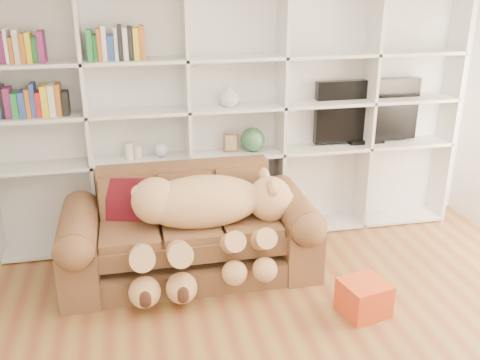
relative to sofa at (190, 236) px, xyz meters
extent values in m
cube|color=silver|center=(0.53, 0.81, 1.01)|extent=(5.00, 0.02, 2.70)
cube|color=silver|center=(0.53, 0.77, 0.86)|extent=(4.40, 0.03, 2.40)
cube|color=silver|center=(-0.79, 0.61, 0.86)|extent=(0.03, 0.35, 2.40)
cube|color=silver|center=(0.09, 0.61, 0.86)|extent=(0.03, 0.35, 2.40)
cube|color=silver|center=(0.97, 0.61, 0.86)|extent=(0.03, 0.35, 2.40)
cube|color=silver|center=(1.85, 0.61, 0.86)|extent=(0.03, 0.35, 2.40)
cube|color=silver|center=(2.73, 0.61, 0.86)|extent=(0.03, 0.35, 2.40)
cube|color=silver|center=(0.53, 0.61, -0.31)|extent=(4.40, 0.35, 0.03)
cube|color=silver|center=(0.53, 0.61, 0.51)|extent=(4.40, 0.35, 0.03)
cube|color=silver|center=(0.53, 0.61, 0.96)|extent=(4.40, 0.35, 0.03)
cube|color=silver|center=(0.53, 0.61, 1.41)|extent=(4.40, 0.35, 0.03)
cube|color=brown|center=(0.00, -0.04, -0.23)|extent=(2.03, 0.82, 0.21)
cube|color=brown|center=(0.00, -0.06, 0.09)|extent=(1.51, 0.68, 0.29)
cube|color=brown|center=(0.00, 0.32, 0.29)|extent=(1.51, 0.19, 0.53)
cube|color=brown|center=(-0.91, -0.04, -0.07)|extent=(0.31, 0.92, 0.53)
cube|color=brown|center=(0.91, -0.04, -0.07)|extent=(0.31, 0.92, 0.53)
cylinder|color=brown|center=(-0.91, -0.04, 0.19)|extent=(0.31, 0.87, 0.31)
cylinder|color=brown|center=(0.91, -0.04, 0.19)|extent=(0.31, 0.87, 0.31)
ellipsoid|color=tan|center=(0.11, -0.09, 0.35)|extent=(1.01, 0.49, 0.44)
sphere|color=tan|center=(-0.28, -0.09, 0.39)|extent=(0.38, 0.38, 0.38)
sphere|color=tan|center=(0.68, -0.09, 0.32)|extent=(0.38, 0.38, 0.38)
sphere|color=beige|center=(0.83, -0.09, 0.27)|extent=(0.19, 0.19, 0.19)
sphere|color=#3C2215|center=(0.91, -0.09, 0.26)|extent=(0.06, 0.06, 0.06)
ellipsoid|color=tan|center=(0.67, -0.22, 0.48)|extent=(0.09, 0.15, 0.15)
ellipsoid|color=tan|center=(0.67, 0.05, 0.48)|extent=(0.09, 0.15, 0.15)
sphere|color=tan|center=(-0.40, -0.09, 0.47)|extent=(0.13, 0.13, 0.13)
cylinder|color=tan|center=(0.28, -0.41, 0.12)|extent=(0.17, 0.47, 0.34)
cylinder|color=tan|center=(0.53, -0.41, 0.12)|extent=(0.17, 0.47, 0.34)
cylinder|color=tan|center=(-0.42, -0.41, 0.08)|extent=(0.19, 0.54, 0.40)
cylinder|color=tan|center=(-0.14, -0.41, 0.08)|extent=(0.19, 0.54, 0.40)
sphere|color=tan|center=(0.28, -0.56, -0.08)|extent=(0.20, 0.20, 0.20)
sphere|color=tan|center=(0.53, -0.56, -0.08)|extent=(0.20, 0.20, 0.20)
sphere|color=tan|center=(-0.42, -0.56, -0.15)|extent=(0.24, 0.24, 0.24)
sphere|color=tan|center=(-0.14, -0.56, -0.15)|extent=(0.24, 0.24, 0.24)
cube|color=maroon|center=(-0.47, 0.15, 0.31)|extent=(0.44, 0.31, 0.41)
cube|color=#D2431C|center=(1.22, -0.91, -0.20)|extent=(0.39, 0.37, 0.27)
cube|color=black|center=(1.87, 0.66, 0.85)|extent=(1.07, 0.08, 0.61)
cube|color=black|center=(1.87, 0.66, 0.55)|extent=(0.36, 0.18, 0.04)
cube|color=brown|center=(0.49, 0.61, 0.63)|extent=(0.14, 0.05, 0.18)
sphere|color=#315F3C|center=(0.70, 0.61, 0.64)|extent=(0.23, 0.23, 0.23)
cylinder|color=silver|center=(-0.46, 0.61, 0.61)|extent=(0.08, 0.08, 0.16)
cylinder|color=silver|center=(-0.38, 0.61, 0.59)|extent=(0.09, 0.09, 0.13)
sphere|color=silver|center=(-0.17, 0.61, 0.60)|extent=(0.12, 0.12, 0.12)
imported|color=beige|center=(0.48, 0.61, 1.08)|extent=(0.23, 0.23, 0.19)
camera|label=1|loc=(-0.44, -4.12, 2.10)|focal=40.00mm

